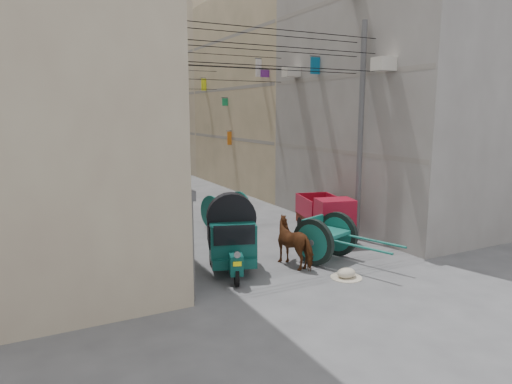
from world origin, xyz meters
TOP-DOWN VIEW (x-y plane):
  - ground at (0.00, 0.00)m, footprint 140.00×140.00m
  - building_row_left at (-8.00, 34.13)m, footprint 8.00×62.00m
  - building_row_right at (8.00, 34.13)m, footprint 8.00×62.00m
  - end_cap_building at (0.00, 66.00)m, footprint 22.00×10.00m
  - shutters_left at (-3.92, 10.38)m, footprint 0.18×14.40m
  - signboards at (-0.01, 21.66)m, footprint 8.22×40.52m
  - ac_units at (3.65, 7.67)m, footprint 0.70×6.55m
  - utility_poles at (0.00, 17.00)m, footprint 7.40×22.20m
  - overhead_cables at (0.00, 14.40)m, footprint 7.40×22.52m
  - auto_rickshaw at (-2.08, 4.98)m, footprint 2.01×2.70m
  - tonga_cart at (1.07, 4.49)m, footprint 2.28×3.53m
  - mini_truck at (2.59, 6.51)m, footprint 2.02×3.23m
  - second_cart at (-0.04, 10.12)m, footprint 1.92×1.79m
  - feed_sack at (0.65, 2.87)m, footprint 0.57×0.46m
  - horse at (-0.06, 4.52)m, footprint 1.18×1.90m
  - distant_car_white at (-0.87, 24.95)m, footprint 2.44×3.82m
  - distant_car_grey at (2.80, 34.65)m, footprint 1.92×3.43m
  - distant_car_green at (0.19, 32.94)m, footprint 2.03×4.57m

SIDE VIEW (x-z plane):
  - ground at x=0.00m, z-range 0.00..0.00m
  - feed_sack at x=0.65m, z-range 0.00..0.29m
  - distant_car_grey at x=2.80m, z-range 0.00..1.07m
  - distant_car_white at x=-0.87m, z-range 0.00..1.21m
  - distant_car_green at x=0.19m, z-range 0.00..1.30m
  - horse at x=-0.06m, z-range 0.00..1.49m
  - second_cart at x=-0.04m, z-range 0.05..1.46m
  - tonga_cart at x=1.07m, z-range 0.03..1.53m
  - mini_truck at x=2.59m, z-range -0.03..1.65m
  - auto_rickshaw at x=-2.08m, z-range 0.16..2.00m
  - shutters_left at x=-3.92m, z-range 0.06..2.93m
  - signboards at x=-0.01m, z-range 0.59..6.27m
  - utility_poles at x=0.00m, z-range 0.00..8.00m
  - building_row_left at x=-8.00m, z-range -0.54..13.46m
  - building_row_right at x=8.00m, z-range -0.54..13.46m
  - end_cap_building at x=0.00m, z-range 0.00..13.00m
  - overhead_cables at x=0.00m, z-range 6.20..7.33m
  - ac_units at x=3.65m, z-range 5.76..9.11m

